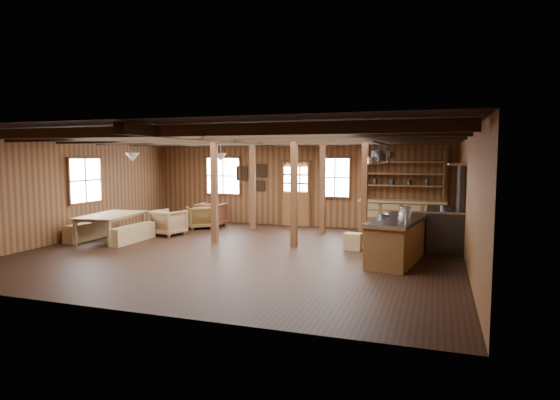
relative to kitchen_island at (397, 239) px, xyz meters
name	(u,v)px	position (x,y,z in m)	size (l,w,h in m)	color
room	(241,193)	(-3.60, -0.18, 0.92)	(10.04, 9.04, 2.84)	black
ceiling_joists	(244,139)	(-3.60, -0.01, 2.20)	(9.80, 8.82, 0.18)	black
timber_posts	(289,188)	(-3.08, 1.90, 0.92)	(3.95, 2.35, 2.80)	#412012
back_door	(296,199)	(-3.60, 4.27, 0.40)	(1.02, 0.08, 2.15)	brown
window_back_left	(223,176)	(-6.20, 4.28, 1.12)	(1.32, 0.06, 1.32)	white
window_back_right	(335,178)	(-2.30, 4.28, 1.12)	(1.02, 0.06, 1.32)	white
window_left	(85,180)	(-8.56, 0.32, 1.12)	(0.14, 1.24, 1.32)	white
notice_boards	(253,175)	(-5.10, 4.27, 1.16)	(1.08, 0.03, 0.90)	silver
back_counter	(402,212)	(-0.20, 4.02, 0.12)	(2.55, 0.60, 2.45)	brown
pendant_lamps	(179,157)	(-5.85, 0.82, 1.77)	(1.86, 2.36, 0.66)	#303033
pot_rack	(382,156)	(-0.38, 0.14, 1.80)	(0.42, 3.00, 0.46)	#303033
kitchen_island	(397,239)	(0.00, 0.00, 0.00)	(1.25, 2.60, 1.20)	brown
step_stool	(353,241)	(-1.13, 0.91, -0.27)	(0.46, 0.33, 0.41)	olive
commercial_range	(447,222)	(1.04, 1.68, 0.19)	(0.88, 1.72, 2.12)	#303033
dining_table	(113,227)	(-7.50, 0.09, -0.12)	(2.03, 1.13, 0.71)	olive
bench_wall	(90,230)	(-8.25, 0.09, -0.24)	(0.32, 1.72, 0.47)	olive
bench_aisle	(133,233)	(-6.86, 0.09, -0.25)	(0.30, 1.62, 0.45)	olive
armchair_a	(200,217)	(-6.29, 2.73, -0.12)	(0.76, 0.78, 0.71)	brown
armchair_b	(211,215)	(-6.14, 3.19, -0.09)	(0.83, 0.85, 0.78)	#5F2D1C
armchair_c	(169,222)	(-6.54, 1.33, -0.11)	(0.80, 0.82, 0.75)	#946A43
counter_pot	(405,210)	(0.09, 0.88, 0.54)	(0.27, 0.27, 0.16)	#ADAFB4
bowl	(383,215)	(-0.34, 0.16, 0.50)	(0.27, 0.27, 0.07)	silver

